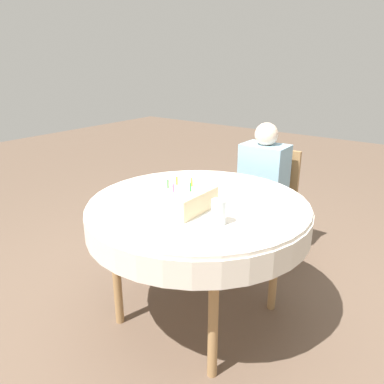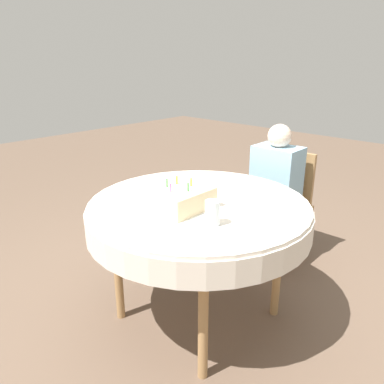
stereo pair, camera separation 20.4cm
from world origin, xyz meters
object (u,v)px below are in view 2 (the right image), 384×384
(birthday_cake, at_px, (178,198))
(drinking_glass, at_px, (212,213))
(chair, at_px, (279,201))
(person, at_px, (274,182))

(birthday_cake, distance_m, drinking_glass, 0.28)
(birthday_cake, bearing_deg, chair, 91.94)
(birthday_cake, bearing_deg, person, 92.04)
(chair, distance_m, birthday_cake, 1.20)
(chair, xyz_separation_m, drinking_glass, (0.32, -1.19, 0.36))
(drinking_glass, bearing_deg, chair, 104.83)
(chair, bearing_deg, drinking_glass, -76.08)
(drinking_glass, bearing_deg, birthday_cake, 171.38)
(chair, distance_m, drinking_glass, 1.28)
(person, xyz_separation_m, drinking_glass, (0.31, -1.10, 0.18))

